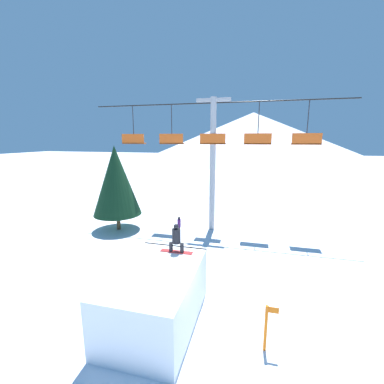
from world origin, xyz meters
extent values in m
plane|color=white|center=(0.00, 0.00, 0.00)|extent=(220.00, 220.00, 0.00)
cone|color=silver|center=(0.00, 85.49, 7.74)|extent=(74.79, 74.79, 15.48)
cube|color=white|center=(-1.09, 0.33, 1.05)|extent=(2.84, 4.49, 2.11)
cube|color=silver|center=(-1.09, 2.52, 2.08)|extent=(2.84, 0.10, 0.06)
cube|color=#B22D2D|center=(-0.82, 1.94, 2.12)|extent=(1.36, 0.26, 0.03)
cylinder|color=black|center=(-1.06, 1.94, 2.32)|extent=(0.16, 0.16, 0.37)
cylinder|color=black|center=(-0.58, 1.94, 2.32)|extent=(0.16, 0.16, 0.37)
cylinder|color=black|center=(-0.82, 1.94, 2.82)|extent=(0.35, 0.35, 0.61)
sphere|color=black|center=(-0.82, 1.94, 3.23)|extent=(0.21, 0.21, 0.21)
cylinder|color=#9E9EA3|center=(-0.91, 10.83, 4.77)|extent=(0.42, 0.42, 9.53)
cube|color=#9E9EA3|center=(-0.91, 10.83, 9.33)|extent=(2.40, 0.24, 0.24)
cylinder|color=black|center=(-0.91, 10.83, 9.13)|extent=(18.05, 0.08, 0.08)
cylinder|color=#28282D|center=(-7.04, 10.83, 7.75)|extent=(0.06, 0.06, 2.76)
cube|color=#E05619|center=(-7.04, 10.83, 6.37)|extent=(1.80, 0.44, 0.08)
cube|color=#E05619|center=(-7.04, 10.65, 6.72)|extent=(1.80, 0.08, 0.70)
cylinder|color=#28282D|center=(-3.97, 10.83, 7.75)|extent=(0.06, 0.06, 2.76)
cube|color=#E05619|center=(-3.97, 10.83, 6.37)|extent=(1.80, 0.44, 0.08)
cube|color=#E05619|center=(-3.97, 10.65, 6.72)|extent=(1.80, 0.08, 0.70)
cylinder|color=#28282D|center=(-0.91, 10.83, 7.75)|extent=(0.06, 0.06, 2.76)
cube|color=#E05619|center=(-0.91, 10.83, 6.37)|extent=(1.80, 0.44, 0.08)
cube|color=#E05619|center=(-0.91, 10.65, 6.72)|extent=(1.80, 0.08, 0.70)
cylinder|color=#28282D|center=(2.16, 10.83, 7.75)|extent=(0.06, 0.06, 2.76)
cube|color=#E05619|center=(2.16, 10.83, 6.37)|extent=(1.80, 0.44, 0.08)
cube|color=#E05619|center=(2.16, 10.65, 6.72)|extent=(1.80, 0.08, 0.70)
cylinder|color=#28282D|center=(5.23, 10.83, 7.75)|extent=(0.06, 0.06, 2.76)
cube|color=#E05619|center=(5.23, 10.83, 6.37)|extent=(1.80, 0.44, 0.08)
cube|color=#E05619|center=(5.23, 10.65, 6.72)|extent=(1.80, 0.08, 0.70)
cylinder|color=#4C3823|center=(-7.69, 9.00, 0.60)|extent=(0.28, 0.28, 1.20)
cone|color=black|center=(-7.69, 9.00, 3.73)|extent=(3.49, 3.49, 5.06)
cylinder|color=orange|center=(2.77, -0.02, 0.80)|extent=(0.10, 0.10, 1.61)
cube|color=orange|center=(2.95, -0.02, 1.49)|extent=(0.36, 0.02, 0.20)
cylinder|color=black|center=(-3.03, 9.36, 0.23)|extent=(0.17, 0.17, 0.45)
cylinder|color=#471956|center=(-3.03, 9.36, 0.75)|extent=(0.24, 0.24, 0.60)
sphere|color=#232328|center=(-3.03, 9.36, 1.14)|extent=(0.18, 0.18, 0.18)
camera|label=1|loc=(2.26, -7.48, 6.71)|focal=24.00mm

